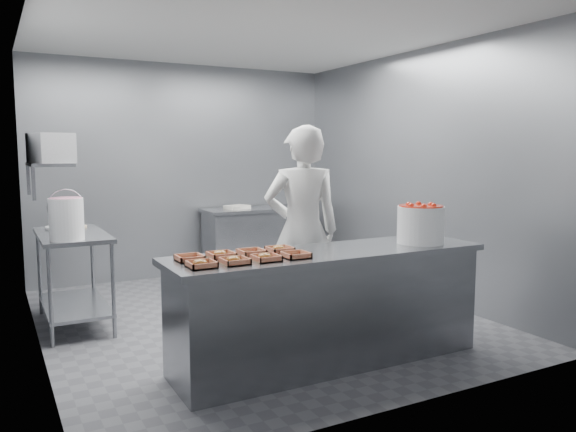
{
  "coord_description": "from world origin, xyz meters",
  "views": [
    {
      "loc": [
        -2.31,
        -5.0,
        1.67
      ],
      "look_at": [
        0.25,
        -0.2,
        1.04
      ],
      "focal_mm": 35.0,
      "sensor_mm": 36.0,
      "label": 1
    }
  ],
  "objects_px": {
    "prep_table": "(73,265)",
    "strawberry_tub": "(421,223)",
    "tray_3": "(296,255)",
    "tray_6": "(251,252)",
    "tray_2": "(266,257)",
    "service_counter": "(329,306)",
    "worker": "(302,231)",
    "tray_0": "(201,264)",
    "tray_4": "(189,258)",
    "appliance": "(51,148)",
    "back_counter": "(258,240)",
    "tray_7": "(279,249)",
    "tray_5": "(221,254)",
    "tray_1": "(234,260)",
    "glaze_bucket": "(66,218)"
  },
  "relations": [
    {
      "from": "prep_table",
      "to": "strawberry_tub",
      "type": "height_order",
      "value": "strawberry_tub"
    },
    {
      "from": "tray_3",
      "to": "tray_6",
      "type": "height_order",
      "value": "same"
    },
    {
      "from": "tray_2",
      "to": "tray_3",
      "type": "distance_m",
      "value": 0.24
    },
    {
      "from": "service_counter",
      "to": "worker",
      "type": "relative_size",
      "value": 1.37
    },
    {
      "from": "tray_0",
      "to": "tray_3",
      "type": "relative_size",
      "value": 1.0
    },
    {
      "from": "tray_4",
      "to": "appliance",
      "type": "xyz_separation_m",
      "value": [
        -0.73,
        1.55,
        0.78
      ]
    },
    {
      "from": "back_counter",
      "to": "appliance",
      "type": "bearing_deg",
      "value": -150.01
    },
    {
      "from": "tray_7",
      "to": "tray_6",
      "type": "bearing_deg",
      "value": 180.0
    },
    {
      "from": "tray_5",
      "to": "strawberry_tub",
      "type": "height_order",
      "value": "strawberry_tub"
    },
    {
      "from": "prep_table",
      "to": "tray_1",
      "type": "relative_size",
      "value": 6.4
    },
    {
      "from": "prep_table",
      "to": "appliance",
      "type": "distance_m",
      "value": 1.15
    },
    {
      "from": "tray_1",
      "to": "tray_5",
      "type": "distance_m",
      "value": 0.25
    },
    {
      "from": "back_counter",
      "to": "tray_5",
      "type": "relative_size",
      "value": 8.01
    },
    {
      "from": "tray_2",
      "to": "tray_3",
      "type": "relative_size",
      "value": 1.0
    },
    {
      "from": "tray_6",
      "to": "tray_5",
      "type": "bearing_deg",
      "value": -180.0
    },
    {
      "from": "tray_3",
      "to": "tray_7",
      "type": "height_order",
      "value": "tray_7"
    },
    {
      "from": "tray_3",
      "to": "tray_4",
      "type": "relative_size",
      "value": 1.0
    },
    {
      "from": "tray_3",
      "to": "tray_7",
      "type": "distance_m",
      "value": 0.25
    },
    {
      "from": "tray_3",
      "to": "service_counter",
      "type": "bearing_deg",
      "value": 18.87
    },
    {
      "from": "tray_1",
      "to": "glaze_bucket",
      "type": "distance_m",
      "value": 1.87
    },
    {
      "from": "back_counter",
      "to": "tray_1",
      "type": "relative_size",
      "value": 8.01
    },
    {
      "from": "tray_2",
      "to": "tray_4",
      "type": "height_order",
      "value": "tray_2"
    },
    {
      "from": "back_counter",
      "to": "tray_3",
      "type": "xyz_separation_m",
      "value": [
        -1.27,
        -3.38,
        0.47
      ]
    },
    {
      "from": "tray_4",
      "to": "worker",
      "type": "xyz_separation_m",
      "value": [
        1.26,
        0.61,
        0.03
      ]
    },
    {
      "from": "tray_1",
      "to": "tray_4",
      "type": "xyz_separation_m",
      "value": [
        -0.24,
        0.25,
        -0.0
      ]
    },
    {
      "from": "prep_table",
      "to": "worker",
      "type": "relative_size",
      "value": 0.63
    },
    {
      "from": "service_counter",
      "to": "appliance",
      "type": "xyz_separation_m",
      "value": [
        -1.82,
        1.68,
        1.24
      ]
    },
    {
      "from": "strawberry_tub",
      "to": "tray_4",
      "type": "bearing_deg",
      "value": 174.52
    },
    {
      "from": "tray_6",
      "to": "worker",
      "type": "height_order",
      "value": "worker"
    },
    {
      "from": "back_counter",
      "to": "tray_3",
      "type": "height_order",
      "value": "tray_3"
    },
    {
      "from": "service_counter",
      "to": "strawberry_tub",
      "type": "bearing_deg",
      "value": -4.01
    },
    {
      "from": "tray_7",
      "to": "tray_4",
      "type": "bearing_deg",
      "value": 180.0
    },
    {
      "from": "service_counter",
      "to": "tray_4",
      "type": "distance_m",
      "value": 1.19
    },
    {
      "from": "glaze_bucket",
      "to": "worker",
      "type": "bearing_deg",
      "value": -21.9
    },
    {
      "from": "tray_5",
      "to": "tray_7",
      "type": "distance_m",
      "value": 0.48
    },
    {
      "from": "tray_4",
      "to": "glaze_bucket",
      "type": "xyz_separation_m",
      "value": [
        -0.65,
        1.38,
        0.17
      ]
    },
    {
      "from": "appliance",
      "to": "strawberry_tub",
      "type": "bearing_deg",
      "value": -49.58
    },
    {
      "from": "tray_0",
      "to": "tray_7",
      "type": "xyz_separation_m",
      "value": [
        0.72,
        0.25,
        0.0
      ]
    },
    {
      "from": "tray_3",
      "to": "appliance",
      "type": "relative_size",
      "value": 0.54
    },
    {
      "from": "service_counter",
      "to": "tray_0",
      "type": "distance_m",
      "value": 1.2
    },
    {
      "from": "back_counter",
      "to": "tray_2",
      "type": "height_order",
      "value": "tray_2"
    },
    {
      "from": "strawberry_tub",
      "to": "appliance",
      "type": "relative_size",
      "value": 1.11
    },
    {
      "from": "tray_4",
      "to": "tray_0",
      "type": "bearing_deg",
      "value": -90.68
    },
    {
      "from": "tray_1",
      "to": "strawberry_tub",
      "type": "distance_m",
      "value": 1.72
    },
    {
      "from": "tray_3",
      "to": "tray_6",
      "type": "distance_m",
      "value": 0.35
    },
    {
      "from": "worker",
      "to": "glaze_bucket",
      "type": "xyz_separation_m",
      "value": [
        -1.91,
        0.77,
        0.14
      ]
    },
    {
      "from": "tray_5",
      "to": "prep_table",
      "type": "bearing_deg",
      "value": 113.58
    },
    {
      "from": "tray_5",
      "to": "tray_7",
      "type": "xyz_separation_m",
      "value": [
        0.48,
        0.0,
        0.0
      ]
    },
    {
      "from": "back_counter",
      "to": "tray_6",
      "type": "height_order",
      "value": "tray_6"
    },
    {
      "from": "tray_1",
      "to": "tray_6",
      "type": "relative_size",
      "value": 1.0
    }
  ]
}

